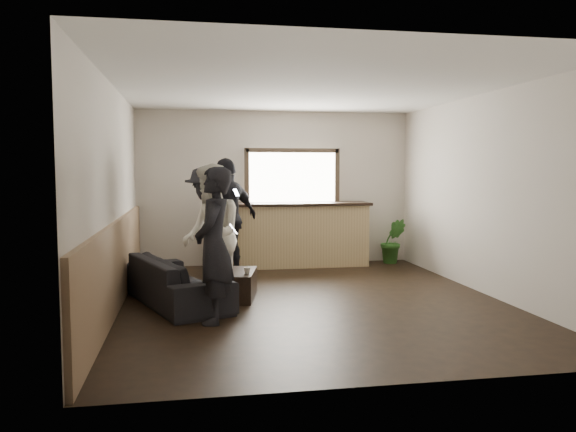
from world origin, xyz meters
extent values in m
cube|color=black|center=(0.00, 0.00, 0.00)|extent=(5.00, 6.00, 0.01)
cube|color=silver|center=(0.00, 0.00, 2.80)|extent=(5.00, 6.00, 0.01)
cube|color=beige|center=(0.00, 3.00, 1.40)|extent=(5.00, 0.01, 2.80)
cube|color=beige|center=(0.00, -3.00, 1.40)|extent=(5.00, 0.01, 2.80)
cube|color=beige|center=(-2.50, 0.00, 1.40)|extent=(0.01, 6.00, 2.80)
cube|color=beige|center=(2.50, 0.00, 1.40)|extent=(0.01, 6.00, 2.80)
cube|color=#987656|center=(-2.47, 0.00, 0.55)|extent=(0.06, 5.90, 1.10)
cube|color=tan|center=(0.30, 2.68, 0.55)|extent=(2.60, 0.60, 1.10)
cube|color=black|center=(0.30, 2.68, 1.12)|extent=(2.70, 0.68, 0.05)
cube|color=white|center=(0.30, 2.96, 1.60)|extent=(1.60, 0.06, 0.90)
cube|color=#3F3326|center=(0.30, 2.93, 2.09)|extent=(1.72, 0.08, 0.08)
cube|color=#3F3326|center=(-0.54, 2.93, 1.60)|extent=(0.08, 0.08, 1.06)
cube|color=#3F3326|center=(1.14, 2.93, 1.60)|extent=(0.08, 0.08, 1.06)
imported|color=black|center=(-1.75, 0.15, 0.30)|extent=(1.49, 2.21, 0.60)
cube|color=black|center=(-0.95, 0.29, 0.19)|extent=(0.63, 0.92, 0.37)
imported|color=silver|center=(-1.06, 0.49, 0.43)|extent=(0.19, 0.19, 0.11)
imported|color=silver|center=(-0.83, 0.09, 0.42)|extent=(0.13, 0.13, 0.08)
imported|color=#2D6623|center=(2.15, 2.65, 0.42)|extent=(0.52, 0.45, 0.83)
imported|color=black|center=(-1.30, -0.85, 0.89)|extent=(0.55, 0.72, 1.77)
cube|color=black|center=(-1.08, -0.90, 1.07)|extent=(0.10, 0.09, 0.12)
cube|color=silver|center=(-1.08, -0.90, 1.07)|extent=(0.09, 0.08, 0.11)
imported|color=silver|center=(-1.30, -0.09, 0.91)|extent=(0.84, 0.99, 1.82)
cube|color=black|center=(-1.08, -0.05, 0.91)|extent=(0.10, 0.09, 0.12)
cube|color=silver|center=(-1.08, -0.06, 0.92)|extent=(0.09, 0.08, 0.11)
imported|color=black|center=(-1.30, 1.11, 0.90)|extent=(0.84, 1.25, 1.80)
cube|color=black|center=(-1.08, 1.15, 1.01)|extent=(0.10, 0.09, 0.12)
cube|color=silver|center=(-1.08, 1.14, 1.01)|extent=(0.09, 0.08, 0.11)
imported|color=black|center=(-0.96, 1.88, 0.96)|extent=(1.20, 1.02, 1.93)
cube|color=black|center=(-0.84, 1.70, 1.37)|extent=(0.11, 0.12, 0.12)
cube|color=silver|center=(-0.84, 1.69, 1.38)|extent=(0.10, 0.10, 0.11)
camera|label=1|loc=(-1.57, -7.19, 1.74)|focal=35.00mm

